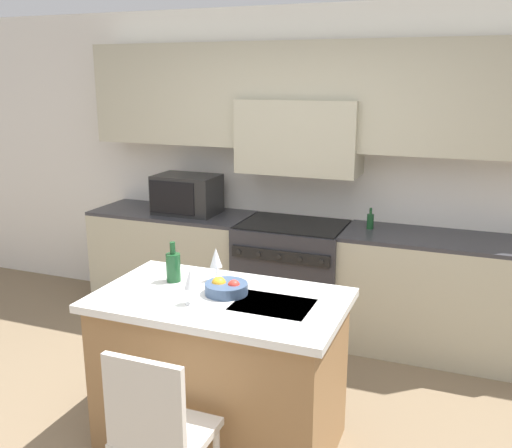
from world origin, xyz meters
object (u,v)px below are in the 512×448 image
island_chair (158,430)px  microwave (187,194)px  wine_glass_far (216,259)px  range_stove (292,277)px  fruit_bowl (226,288)px  wine_bottle (173,266)px  wine_glass_near (191,279)px  oil_bottle_on_counter (370,221)px

island_chair → microwave: bearing=114.9°
wine_glass_far → range_stove: bearing=88.9°
island_chair → fruit_bowl: 0.89m
fruit_bowl → microwave: bearing=124.4°
wine_bottle → island_chair: bearing=-66.0°
wine_glass_far → fruit_bowl: bearing=-50.1°
wine_glass_near → fruit_bowl: bearing=61.9°
island_chair → wine_bottle: bearing=114.0°
microwave → fruit_bowl: 1.97m
microwave → wine_bottle: microwave is taller
wine_glass_near → oil_bottle_on_counter: size_ratio=1.22×
island_chair → oil_bottle_on_counter: 2.55m
wine_glass_far → microwave: bearing=123.7°
island_chair → oil_bottle_on_counter: size_ratio=5.57×
wine_glass_near → oil_bottle_on_counter: wine_glass_near is taller
range_stove → island_chair: 2.38m
range_stove → wine_glass_far: (-0.03, -1.44, 0.60)m
wine_bottle → oil_bottle_on_counter: (0.89, 1.61, -0.02)m
fruit_bowl → wine_glass_near: bearing=-118.1°
island_chair → wine_glass_far: bearing=98.4°
island_chair → wine_bottle: (-0.38, 0.85, 0.49)m
range_stove → wine_glass_far: size_ratio=4.54×
island_chair → wine_bottle: 1.05m
range_stove → fruit_bowl: bearing=-86.0°
wine_glass_far → oil_bottle_on_counter: size_ratio=1.22×
wine_glass_far → oil_bottle_on_counter: 1.65m
fruit_bowl → oil_bottle_on_counter: (0.51, 1.68, 0.04)m
wine_bottle → fruit_bowl: 0.39m
island_chair → range_stove: bearing=92.7°
wine_glass_far → fruit_bowl: (0.14, -0.17, -0.11)m
fruit_bowl → oil_bottle_on_counter: bearing=73.2°
range_stove → island_chair: size_ratio=0.99×
wine_glass_near → fruit_bowl: size_ratio=0.85×
island_chair → wine_glass_far: size_ratio=4.57×
microwave → wine_glass_near: 2.09m
fruit_bowl → island_chair: bearing=-90.0°
wine_bottle → wine_glass_far: (0.24, 0.10, 0.05)m
island_chair → wine_bottle: wine_bottle is taller
wine_glass_far → wine_bottle: bearing=-157.8°
range_stove → wine_bottle: size_ratio=3.85×
wine_bottle → oil_bottle_on_counter: size_ratio=1.44×
wine_glass_far → island_chair: bearing=-81.6°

